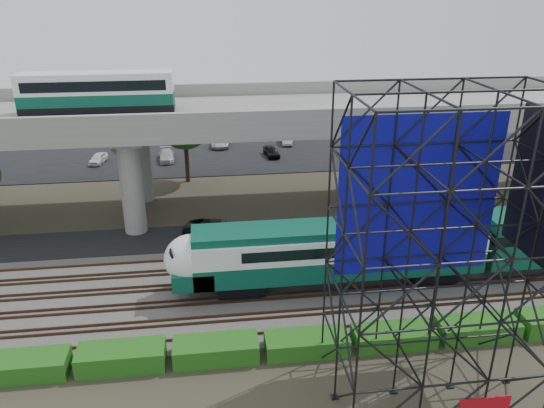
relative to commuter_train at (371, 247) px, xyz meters
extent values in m
plane|color=#474233|center=(-6.43, -2.00, -2.88)|extent=(140.00, 140.00, 0.00)
cube|color=slate|center=(-6.43, 0.00, -2.78)|extent=(90.00, 12.00, 0.20)
cube|color=black|center=(-6.43, 8.50, -2.84)|extent=(90.00, 5.00, 0.08)
cube|color=black|center=(-6.43, 32.00, -2.84)|extent=(90.00, 18.00, 0.08)
cube|color=slate|center=(-6.43, 54.00, -2.87)|extent=(140.00, 40.00, 0.03)
cube|color=#472D1E|center=(-6.43, -4.72, -2.60)|extent=(90.00, 0.08, 0.16)
cube|color=#472D1E|center=(-6.43, -3.28, -2.60)|extent=(90.00, 0.08, 0.16)
cube|color=#472D1E|center=(-6.43, -2.72, -2.60)|extent=(90.00, 0.08, 0.16)
cube|color=#472D1E|center=(-6.43, -1.28, -2.60)|extent=(90.00, 0.08, 0.16)
cube|color=#472D1E|center=(-6.43, -0.72, -2.60)|extent=(90.00, 0.08, 0.16)
cube|color=#472D1E|center=(-6.43, 0.72, -2.60)|extent=(90.00, 0.08, 0.16)
cube|color=#472D1E|center=(-6.43, 1.28, -2.60)|extent=(90.00, 0.08, 0.16)
cube|color=#472D1E|center=(-6.43, 2.72, -2.60)|extent=(90.00, 0.08, 0.16)
cube|color=#472D1E|center=(-6.43, 3.28, -2.60)|extent=(90.00, 0.08, 0.16)
cube|color=#472D1E|center=(-6.43, 4.72, -2.60)|extent=(90.00, 0.08, 0.16)
cube|color=black|center=(-8.62, 0.00, -2.07)|extent=(3.00, 2.20, 0.90)
cube|color=black|center=(4.38, 0.00, -2.07)|extent=(3.00, 2.20, 0.90)
cube|color=#0A4B38|center=(-2.12, 0.00, -0.92)|extent=(19.00, 3.00, 1.40)
cube|color=white|center=(-2.12, 0.00, 0.53)|extent=(19.00, 3.00, 1.50)
cube|color=#0A4B38|center=(-2.12, 0.00, 1.53)|extent=(19.00, 2.60, 0.50)
cube|color=black|center=(-1.12, 0.00, 0.58)|extent=(15.00, 3.06, 0.70)
ellipsoid|color=white|center=(-11.62, 0.00, -0.02)|extent=(3.60, 3.00, 3.20)
cube|color=#0A4B38|center=(-11.62, 0.00, -1.07)|extent=(2.60, 3.00, 1.10)
cube|color=black|center=(-12.72, 0.00, 0.48)|extent=(0.48, 2.00, 1.09)
cube|color=#0A4B38|center=(11.88, 0.00, 0.08)|extent=(8.00, 3.00, 3.40)
cube|color=#9E9B93|center=(-6.43, 14.00, 5.72)|extent=(80.00, 12.00, 1.20)
cube|color=#9E9B93|center=(-6.43, 8.25, 6.87)|extent=(80.00, 0.50, 1.10)
cube|color=#9E9B93|center=(-6.43, 19.75, 6.87)|extent=(80.00, 0.50, 1.10)
cylinder|color=#9E9B93|center=(-16.43, 10.50, 1.12)|extent=(1.80, 1.80, 8.00)
cylinder|color=#9E9B93|center=(-16.43, 17.50, 1.12)|extent=(1.80, 1.80, 8.00)
cube|color=#9E9B93|center=(-16.43, 14.00, 4.82)|extent=(2.40, 9.00, 0.60)
cylinder|color=#9E9B93|center=(3.57, 10.50, 1.12)|extent=(1.80, 1.80, 8.00)
cylinder|color=#9E9B93|center=(3.57, 17.50, 1.12)|extent=(1.80, 1.80, 8.00)
cube|color=#9E9B93|center=(3.57, 14.00, 4.82)|extent=(2.40, 9.00, 0.60)
cylinder|color=#9E9B93|center=(21.57, 17.50, 1.12)|extent=(1.80, 1.80, 8.00)
cube|color=black|center=(-18.81, 14.00, 6.67)|extent=(12.00, 2.50, 0.70)
cube|color=#0A4B38|center=(-18.81, 14.00, 7.47)|extent=(12.00, 2.50, 0.90)
cube|color=white|center=(-18.81, 14.00, 8.57)|extent=(12.00, 2.50, 1.30)
cube|color=black|center=(-18.81, 14.00, 8.62)|extent=(11.00, 2.56, 0.80)
cube|color=white|center=(-18.81, 14.00, 9.37)|extent=(12.00, 2.40, 0.30)
cube|color=#0D0D94|center=(-0.21, -6.95, 6.42)|extent=(8.10, 0.08, 8.25)
cube|color=black|center=(-0.21, -10.00, -2.84)|extent=(9.36, 6.36, 0.08)
cube|color=#165212|center=(-20.43, -6.30, -2.33)|extent=(4.60, 1.80, 1.10)
cube|color=#165212|center=(-15.43, -6.30, -2.28)|extent=(4.60, 1.80, 1.20)
cube|color=#165212|center=(-10.43, -6.30, -2.31)|extent=(4.60, 1.80, 1.15)
cube|color=#165212|center=(-5.43, -6.30, -2.37)|extent=(4.60, 1.80, 1.03)
cube|color=#165212|center=(-0.43, -6.30, -2.38)|extent=(4.60, 1.80, 1.01)
cube|color=#165212|center=(4.57, -6.30, -2.32)|extent=(4.60, 1.80, 1.12)
cylinder|color=#382314|center=(7.57, 10.50, -0.48)|extent=(0.44, 0.44, 4.80)
ellipsoid|color=#165212|center=(7.57, 10.50, 2.72)|extent=(4.94, 4.94, 4.18)
cylinder|color=#382314|center=(-12.43, 22.00, -0.48)|extent=(0.44, 0.44, 4.80)
ellipsoid|color=#165212|center=(-12.43, 22.00, 2.72)|extent=(4.94, 4.94, 4.18)
imported|color=black|center=(-9.87, 8.22, -2.06)|extent=(5.84, 4.29, 1.48)
imported|color=white|center=(-22.53, 29.00, -2.25)|extent=(1.97, 3.42, 1.09)
imported|color=#AAADB2|center=(-20.54, 34.00, -2.23)|extent=(2.01, 3.68, 1.15)
imported|color=#B2B7BA|center=(-14.95, 29.00, -2.23)|extent=(1.93, 4.08, 1.15)
imported|color=silver|center=(-8.64, 34.00, -2.18)|extent=(2.35, 4.59, 1.24)
imported|color=black|center=(-2.88, 29.00, -2.21)|extent=(1.88, 3.63, 1.18)
imported|color=silver|center=(-0.28, 34.00, -2.19)|extent=(1.64, 3.79, 1.21)
imported|color=silver|center=(7.43, 29.00, -2.21)|extent=(2.23, 4.25, 1.18)
imported|color=silver|center=(10.08, 34.00, -2.24)|extent=(2.41, 4.27, 1.12)
camera|label=1|loc=(-10.40, -29.87, 16.17)|focal=35.00mm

